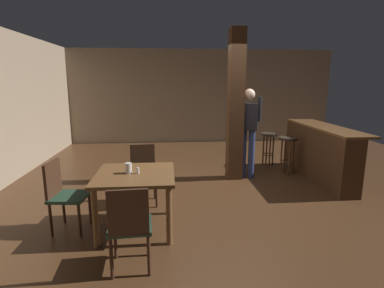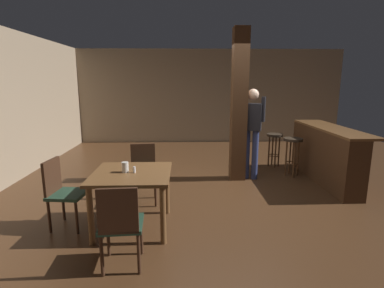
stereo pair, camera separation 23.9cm
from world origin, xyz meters
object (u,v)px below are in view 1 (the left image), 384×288
object	(u,v)px
standing_person	(248,127)
napkin_cup	(128,168)
chair_west	(63,192)
bar_stool_mid	(269,141)
bar_counter	(319,152)
bar_stool_near	(288,146)
chair_north	(143,171)
salt_shaker	(138,171)
chair_south	(130,224)
dining_table	(135,182)

from	to	relation	value
standing_person	napkin_cup	bearing A→B (deg)	-136.17
chair_west	bar_stool_mid	xyz separation A→B (m)	(3.54, 2.75, 0.04)
bar_counter	bar_stool_near	bearing A→B (deg)	146.56
chair_west	bar_counter	size ratio (longest dim) A/B	0.39
chair_north	standing_person	distance (m)	2.25
chair_west	salt_shaker	xyz separation A→B (m)	(0.93, -0.05, 0.27)
chair_south	bar_stool_mid	size ratio (longest dim) A/B	1.22
napkin_cup	salt_shaker	bearing A→B (deg)	-11.07
dining_table	salt_shaker	bearing A→B (deg)	-25.02
salt_shaker	standing_person	world-z (taller)	standing_person
chair_north	chair_west	xyz separation A→B (m)	(-0.92, -0.84, 0.00)
chair_north	salt_shaker	distance (m)	0.93
napkin_cup	bar_stool_near	size ratio (longest dim) A/B	0.17
chair_south	salt_shaker	size ratio (longest dim) A/B	11.57
standing_person	salt_shaker	bearing A→B (deg)	-134.13
bar_stool_near	chair_west	bearing A→B (deg)	-150.71
chair_south	bar_counter	distance (m)	4.22
chair_north	chair_south	size ratio (longest dim) A/B	1.00
chair_south	chair_north	bearing A→B (deg)	90.19
standing_person	bar_stool_mid	world-z (taller)	standing_person
chair_north	bar_stool_near	distance (m)	3.05
napkin_cup	chair_west	bearing A→B (deg)	178.29
standing_person	bar_stool_near	bearing A→B (deg)	10.65
bar_stool_near	standing_person	bearing A→B (deg)	-169.35
chair_west	bar_stool_near	distance (m)	4.24
salt_shaker	napkin_cup	bearing A→B (deg)	168.93
dining_table	bar_counter	distance (m)	3.75
salt_shaker	standing_person	size ratio (longest dim) A/B	0.04
napkin_cup	salt_shaker	size ratio (longest dim) A/B	1.70
dining_table	chair_north	size ratio (longest dim) A/B	1.08
bar_counter	standing_person	bearing A→B (deg)	173.34
chair_north	napkin_cup	distance (m)	0.92
bar_counter	chair_west	bearing A→B (deg)	-157.27
chair_south	salt_shaker	bearing A→B (deg)	89.52
standing_person	chair_south	bearing A→B (deg)	-123.99
dining_table	napkin_cup	size ratio (longest dim) A/B	7.35
bar_counter	bar_stool_mid	size ratio (longest dim) A/B	3.08
bar_counter	bar_stool_mid	distance (m)	1.19
salt_shaker	bar_stool_mid	distance (m)	3.83
chair_north	bar_stool_near	size ratio (longest dim) A/B	1.17
salt_shaker	bar_stool_mid	size ratio (longest dim) A/B	0.11
napkin_cup	chair_south	bearing A→B (deg)	-83.05
bar_stool_mid	standing_person	bearing A→B (deg)	-130.26
dining_table	chair_south	xyz separation A→B (m)	(0.03, -0.89, -0.11)
chair_south	bar_stool_mid	distance (m)	4.50
chair_south	standing_person	xyz separation A→B (m)	(1.91, 2.83, 0.50)
dining_table	standing_person	bearing A→B (deg)	45.04
chair_south	bar_stool_near	distance (m)	4.09
chair_west	bar_stool_mid	bearing A→B (deg)	37.82
bar_stool_near	bar_stool_mid	world-z (taller)	bar_stool_near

